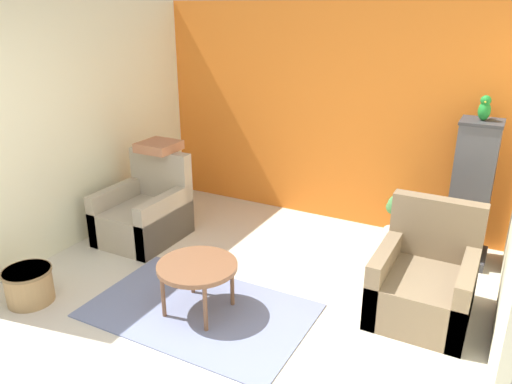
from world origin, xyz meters
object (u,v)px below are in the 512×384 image
Objects in this scene: armchair_left at (145,214)px; potted_plant at (397,221)px; coffee_table at (197,269)px; wicker_basket at (29,285)px; parrot at (485,109)px; armchair_right at (424,283)px; birdcage at (470,195)px.

potted_plant is (2.54, 1.06, 0.03)m from armchair_left.
coffee_table is 2.32m from potted_plant.
coffee_table is 1.64m from armchair_left.
wicker_basket is (-2.60, -2.56, -0.15)m from potted_plant.
wicker_basket is (-3.26, -2.64, -1.40)m from parrot.
wicker_basket is at bearing -92.32° from armchair_left.
wicker_basket is (-1.40, -0.57, -0.24)m from coffee_table.
armchair_right is at bearing -98.46° from parrot.
parrot is at bearing 6.62° from potted_plant.
coffee_table is 0.72× the size of armchair_left.
armchair_right reaches higher than potted_plant.
parrot is 1.41m from potted_plant.
armchair_left is 1.52× the size of potted_plant.
birdcage is at bearing 6.45° from potted_plant.
armchair_right is at bearing -0.86° from armchair_left.
armchair_right is at bearing -98.47° from birdcage.
armchair_left is at bearing -157.32° from potted_plant.
armchair_right is 1.52× the size of potted_plant.
coffee_table is 2.80× the size of parrot.
coffee_table is at bearing -131.94° from parrot.
parrot is 0.58× the size of wicker_basket.
coffee_table is at bearing -131.97° from birdcage.
birdcage is (0.18, 1.18, 0.42)m from armchair_right.
armchair_left reaches higher than coffee_table.
coffee_table is 1.62× the size of wicker_basket.
wicker_basket is at bearing -154.75° from armchair_right.
birdcage is 2.37× the size of potted_plant.
coffee_table is 0.46× the size of birdcage.
armchair_right is 1.75m from parrot.
parrot reaches higher than coffee_table.
parrot reaches higher than armchair_left.
armchair_right is (3.02, -0.05, 0.00)m from armchair_left.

